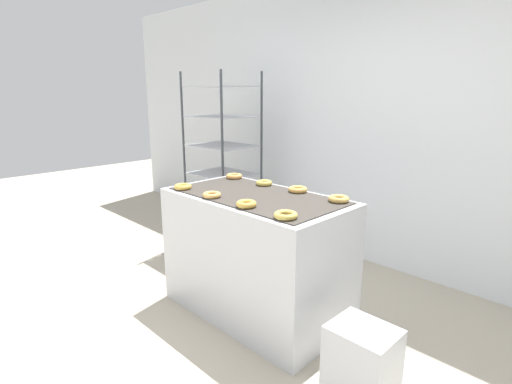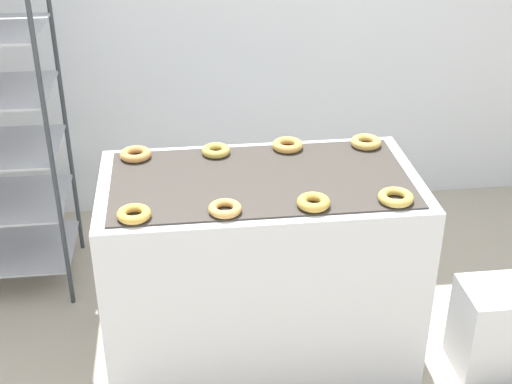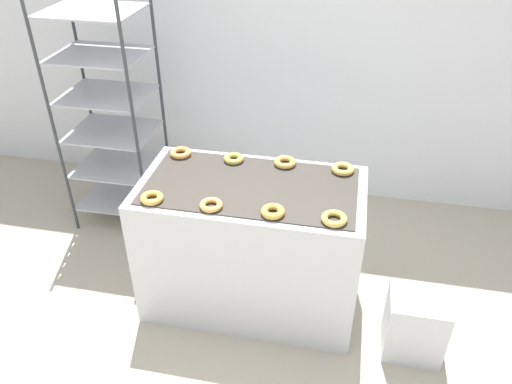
% 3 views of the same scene
% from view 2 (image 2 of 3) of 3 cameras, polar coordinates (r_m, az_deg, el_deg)
% --- Properties ---
extents(fryer_machine, '(1.39, 0.75, 0.94)m').
position_cam_2_polar(fryer_machine, '(3.30, 0.32, -6.19)').
color(fryer_machine, silver).
rests_on(fryer_machine, ground_plane).
extents(glaze_bin, '(0.35, 0.29, 0.44)m').
position_cam_2_polar(glaze_bin, '(3.53, 18.60, -10.27)').
color(glaze_bin, silver).
rests_on(glaze_bin, ground_plane).
extents(donut_near_left, '(0.13, 0.13, 0.04)m').
position_cam_2_polar(donut_near_left, '(2.79, -9.74, -1.74)').
color(donut_near_left, gold).
rests_on(donut_near_left, fryer_machine).
extents(donut_near_midleft, '(0.13, 0.13, 0.03)m').
position_cam_2_polar(donut_near_midleft, '(2.79, -2.50, -1.34)').
color(donut_near_midleft, '#D69B4F').
rests_on(donut_near_midleft, fryer_machine).
extents(donut_near_midright, '(0.13, 0.13, 0.04)m').
position_cam_2_polar(donut_near_midright, '(2.84, 4.62, -0.82)').
color(donut_near_midright, gold).
rests_on(donut_near_midright, fryer_machine).
extents(donut_near_right, '(0.14, 0.14, 0.04)m').
position_cam_2_polar(donut_near_right, '(2.92, 11.12, -0.42)').
color(donut_near_right, gold).
rests_on(donut_near_right, fryer_machine).
extents(donut_far_left, '(0.14, 0.14, 0.04)m').
position_cam_2_polar(donut_far_left, '(3.27, -9.62, 3.00)').
color(donut_far_left, '#D5934B').
rests_on(donut_far_left, fryer_machine).
extents(donut_far_midleft, '(0.13, 0.13, 0.04)m').
position_cam_2_polar(donut_far_midleft, '(3.27, -3.22, 3.33)').
color(donut_far_midleft, gold).
rests_on(donut_far_midleft, fryer_machine).
extents(donut_far_midright, '(0.14, 0.14, 0.04)m').
position_cam_2_polar(donut_far_midright, '(3.32, 2.54, 3.77)').
color(donut_far_midright, gold).
rests_on(donut_far_midright, fryer_machine).
extents(donut_far_right, '(0.14, 0.14, 0.04)m').
position_cam_2_polar(donut_far_right, '(3.38, 8.79, 3.96)').
color(donut_far_right, tan).
rests_on(donut_far_right, fryer_machine).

